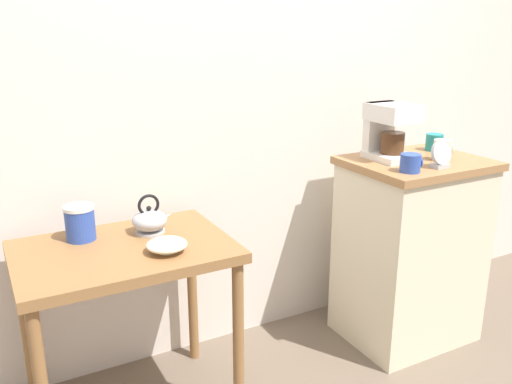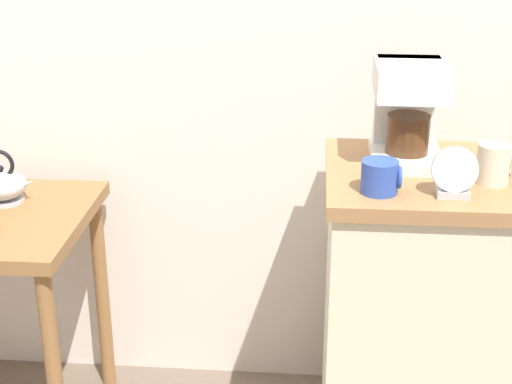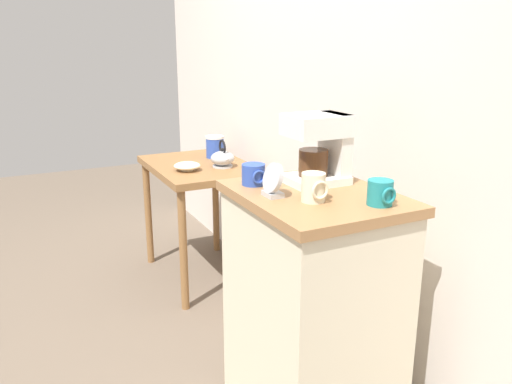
% 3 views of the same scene
% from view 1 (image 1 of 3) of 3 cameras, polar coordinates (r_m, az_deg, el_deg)
% --- Properties ---
extents(ground_plane, '(8.00, 8.00, 0.00)m').
position_cam_1_polar(ground_plane, '(2.65, 2.95, -17.83)').
color(ground_plane, '#6B5B4C').
extents(back_wall, '(4.40, 0.10, 2.80)m').
position_cam_1_polar(back_wall, '(2.59, 0.49, 14.47)').
color(back_wall, silver).
rests_on(back_wall, ground_plane).
extents(wooden_table, '(0.79, 0.56, 0.73)m').
position_cam_1_polar(wooden_table, '(2.13, -13.64, -8.25)').
color(wooden_table, olive).
rests_on(wooden_table, ground_plane).
extents(kitchen_counter, '(0.63, 0.51, 0.92)m').
position_cam_1_polar(kitchen_counter, '(2.78, 15.92, -5.91)').
color(kitchen_counter, beige).
rests_on(kitchen_counter, ground_plane).
extents(bowl_stoneware, '(0.15, 0.15, 0.05)m').
position_cam_1_polar(bowl_stoneware, '(2.00, -9.41, -5.54)').
color(bowl_stoneware, beige).
rests_on(bowl_stoneware, wooden_table).
extents(teakettle, '(0.17, 0.14, 0.16)m').
position_cam_1_polar(teakettle, '(2.18, -11.15, -2.97)').
color(teakettle, '#B2B5BA').
rests_on(teakettle, wooden_table).
extents(canister_enamel, '(0.12, 0.12, 0.14)m').
position_cam_1_polar(canister_enamel, '(2.18, -18.12, -3.10)').
color(canister_enamel, '#2D4CAD').
rests_on(canister_enamel, wooden_table).
extents(coffee_maker, '(0.18, 0.22, 0.26)m').
position_cam_1_polar(coffee_maker, '(2.60, 13.85, 6.52)').
color(coffee_maker, white).
rests_on(coffee_maker, kitchen_counter).
extents(mug_small_cream, '(0.09, 0.08, 0.10)m').
position_cam_1_polar(mug_small_cream, '(2.65, 19.13, 4.20)').
color(mug_small_cream, beige).
rests_on(mug_small_cream, kitchen_counter).
extents(mug_dark_teal, '(0.09, 0.08, 0.08)m').
position_cam_1_polar(mug_dark_teal, '(2.86, 18.36, 5.03)').
color(mug_dark_teal, teal).
rests_on(mug_dark_teal, kitchen_counter).
extents(mug_blue, '(0.09, 0.09, 0.08)m').
position_cam_1_polar(mug_blue, '(2.39, 16.05, 2.97)').
color(mug_blue, '#2D4CAD').
rests_on(mug_blue, kitchen_counter).
extents(table_clock, '(0.11, 0.05, 0.12)m').
position_cam_1_polar(table_clock, '(2.50, 18.99, 3.63)').
color(table_clock, '#B2B5BA').
rests_on(table_clock, kitchen_counter).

